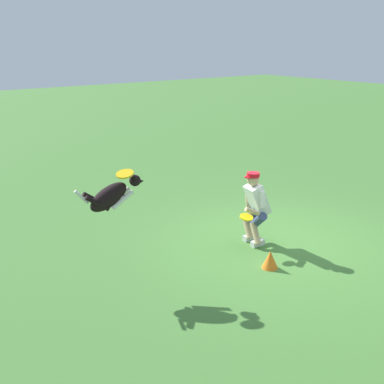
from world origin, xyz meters
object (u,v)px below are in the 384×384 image
(frisbee_held, at_px, (246,217))
(dog, at_px, (112,196))
(frisbee_flying, at_px, (125,174))
(person, at_px, (255,206))
(training_cone, at_px, (270,260))

(frisbee_held, bearing_deg, dog, -12.11)
(frisbee_flying, bearing_deg, dog, -22.23)
(person, xyz_separation_m, training_cone, (0.49, 0.87, -0.55))
(dog, height_order, frisbee_flying, frisbee_flying)
(person, bearing_deg, training_cone, 74.56)
(frisbee_flying, bearing_deg, training_cone, 149.60)
(person, height_order, training_cone, person)
(person, relative_size, dog, 1.28)
(person, bearing_deg, dog, 6.97)
(person, relative_size, frisbee_held, 5.70)
(dog, distance_m, frisbee_held, 2.39)
(frisbee_held, bearing_deg, frisbee_flying, -11.12)
(frisbee_flying, bearing_deg, frisbee_held, 168.88)
(frisbee_flying, xyz_separation_m, training_cone, (-1.90, 1.12, -1.47))
(frisbee_flying, bearing_deg, person, 174.21)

